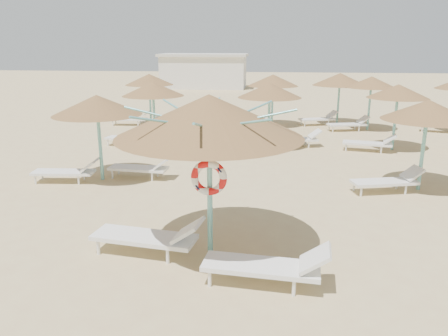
# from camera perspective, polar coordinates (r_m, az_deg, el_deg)

# --- Properties ---
(ground) EXTENTS (120.00, 120.00, 0.00)m
(ground) POSITION_cam_1_polar(r_m,az_deg,el_deg) (9.07, 0.87, -11.68)
(ground) COLOR tan
(ground) RESTS_ON ground
(main_palapa) EXTENTS (3.66, 3.66, 3.28)m
(main_palapa) POSITION_cam_1_polar(r_m,az_deg,el_deg) (8.41, -1.96, 6.73)
(main_palapa) COLOR #69B7B5
(main_palapa) RESTS_ON ground
(lounger_main_a) EXTENTS (2.39, 1.02, 0.84)m
(lounger_main_a) POSITION_cam_1_polar(r_m,az_deg,el_deg) (9.16, -9.51, -8.80)
(lounger_main_a) COLOR white
(lounger_main_a) RESTS_ON ground
(lounger_main_b) EXTENTS (2.31, 0.88, 0.82)m
(lounger_main_b) POSITION_cam_1_polar(r_m,az_deg,el_deg) (8.02, 5.96, -12.53)
(lounger_main_b) COLOR white
(lounger_main_b) RESTS_ON ground
(palapa_field) EXTENTS (19.89, 14.05, 2.72)m
(palapa_field) POSITION_cam_1_polar(r_m,az_deg,el_deg) (18.98, 14.75, 9.72)
(palapa_field) COLOR #69B7B5
(palapa_field) RESTS_ON ground
(service_hut) EXTENTS (8.40, 4.40, 3.25)m
(service_hut) POSITION_cam_1_polar(r_m,az_deg,el_deg) (43.60, -2.63, 12.58)
(service_hut) COLOR silver
(service_hut) RESTS_ON ground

